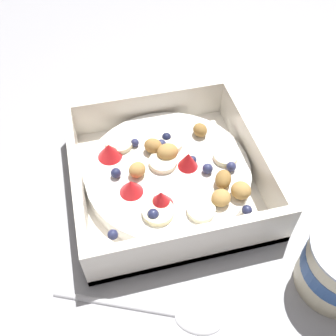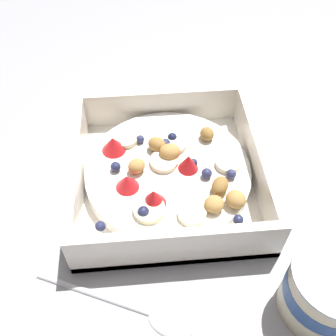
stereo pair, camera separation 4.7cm
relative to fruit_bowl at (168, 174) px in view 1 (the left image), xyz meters
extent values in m
plane|color=#9E9EA3|center=(0.01, -0.01, -0.02)|extent=(2.40, 2.40, 0.00)
cube|color=white|center=(0.00, 0.00, -0.02)|extent=(0.22, 0.22, 0.01)
cube|color=white|center=(0.00, -0.11, 0.01)|extent=(0.22, 0.01, 0.06)
cube|color=white|center=(0.00, 0.11, 0.01)|extent=(0.22, 0.01, 0.06)
cube|color=white|center=(-0.11, 0.00, 0.01)|extent=(0.01, 0.20, 0.06)
cube|color=white|center=(0.11, 0.00, 0.01)|extent=(0.01, 0.20, 0.06)
cylinder|color=white|center=(0.00, 0.00, 0.00)|extent=(0.20, 0.20, 0.02)
cylinder|color=#F7EFC6|center=(-0.01, 0.00, 0.01)|extent=(0.04, 0.04, 0.01)
cylinder|color=beige|center=(0.06, -0.03, 0.01)|extent=(0.05, 0.05, 0.01)
cylinder|color=#F4EAB7|center=(-0.05, -0.05, 0.01)|extent=(0.04, 0.04, 0.01)
cylinder|color=#F7EFC6|center=(-0.04, 0.01, 0.01)|extent=(0.04, 0.04, 0.01)
cylinder|color=#F7EFC6|center=(0.07, 0.02, 0.01)|extent=(0.04, 0.04, 0.01)
cylinder|color=#F4EAB7|center=(0.00, 0.07, 0.01)|extent=(0.04, 0.04, 0.01)
cone|color=red|center=(0.02, -0.05, 0.02)|extent=(0.03, 0.03, 0.02)
cone|color=red|center=(0.00, 0.02, 0.02)|extent=(0.03, 0.03, 0.02)
cone|color=red|center=(-0.04, -0.06, 0.02)|extent=(0.04, 0.04, 0.02)
cone|color=red|center=(0.05, -0.02, 0.02)|extent=(0.04, 0.04, 0.02)
sphere|color=#23284C|center=(0.00, 0.03, 0.01)|extent=(0.01, 0.01, 0.01)
sphere|color=#23284C|center=(0.08, 0.07, 0.01)|extent=(0.01, 0.01, 0.01)
sphere|color=navy|center=(0.02, 0.07, 0.02)|extent=(0.01, 0.01, 0.01)
sphere|color=#23284C|center=(0.00, -0.06, 0.02)|extent=(0.01, 0.01, 0.01)
sphere|color=#23284C|center=(0.06, -0.03, 0.02)|extent=(0.01, 0.01, 0.01)
sphere|color=#191E3D|center=(-0.05, 0.01, 0.02)|extent=(0.01, 0.01, 0.01)
sphere|color=navy|center=(-0.04, 0.00, 0.02)|extent=(0.01, 0.01, 0.01)
sphere|color=#23284C|center=(0.08, -0.08, 0.01)|extent=(0.01, 0.01, 0.01)
sphere|color=navy|center=(-0.05, -0.03, 0.01)|extent=(0.01, 0.01, 0.01)
sphere|color=navy|center=(0.02, 0.04, 0.02)|extent=(0.01, 0.01, 0.01)
ellipsoid|color=olive|center=(-0.05, 0.05, 0.02)|extent=(0.02, 0.02, 0.02)
ellipsoid|color=tan|center=(0.00, -0.04, 0.02)|extent=(0.03, 0.03, 0.02)
ellipsoid|color=#AD7F42|center=(-0.03, -0.01, 0.02)|extent=(0.03, 0.03, 0.02)
ellipsoid|color=tan|center=(0.06, 0.04, 0.02)|extent=(0.03, 0.03, 0.02)
ellipsoid|color=tan|center=(-0.02, 0.00, 0.02)|extent=(0.02, 0.03, 0.02)
ellipsoid|color=tan|center=(0.06, 0.07, 0.02)|extent=(0.03, 0.03, 0.02)
ellipsoid|color=olive|center=(0.04, 0.06, 0.02)|extent=(0.03, 0.03, 0.02)
ellipsoid|color=silver|center=(0.17, -0.01, -0.02)|extent=(0.05, 0.06, 0.01)
cylinder|color=silver|center=(0.13, -0.09, -0.02)|extent=(0.06, 0.12, 0.01)
camera|label=1|loc=(0.29, -0.07, 0.37)|focal=42.03mm
camera|label=2|loc=(0.30, -0.03, 0.37)|focal=42.03mm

